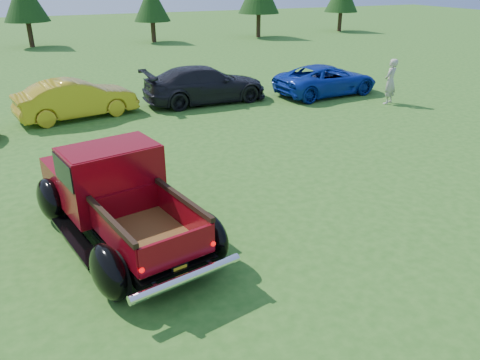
{
  "coord_description": "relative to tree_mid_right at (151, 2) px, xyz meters",
  "views": [
    {
      "loc": [
        -3.21,
        -8.14,
        5.05
      ],
      "look_at": [
        0.44,
        0.2,
        1.01
      ],
      "focal_mm": 35.0,
      "sensor_mm": 36.0,
      "label": 1
    }
  ],
  "objects": [
    {
      "name": "show_car_grey",
      "position": [
        -2.68,
        -19.6,
        -2.21
      ],
      "size": [
        5.28,
        2.26,
        1.52
      ],
      "primitive_type": "imported",
      "rotation": [
        0.0,
        0.0,
        1.6
      ],
      "color": "black",
      "rests_on": "ground"
    },
    {
      "name": "show_car_yellow",
      "position": [
        -7.91,
        -19.85,
        -2.25
      ],
      "size": [
        4.6,
        2.34,
        1.45
      ],
      "primitive_type": "imported",
      "rotation": [
        0.0,
        0.0,
        1.76
      ],
      "color": "gold",
      "rests_on": "ground"
    },
    {
      "name": "show_car_blue",
      "position": [
        2.75,
        -20.49,
        -2.31
      ],
      "size": [
        4.99,
        2.67,
        1.33
      ],
      "primitive_type": "imported",
      "rotation": [
        0.0,
        0.0,
        1.67
      ],
      "color": "#0D2B99",
      "rests_on": "ground"
    },
    {
      "name": "tree_mid_right",
      "position": [
        0.0,
        0.0,
        0.0
      ],
      "size": [
        2.82,
        2.82,
        4.4
      ],
      "color": "#332114",
      "rests_on": "ground"
    },
    {
      "name": "spectator",
      "position": [
        4.27,
        -22.91,
        -2.04
      ],
      "size": [
        0.8,
        0.7,
        1.86
      ],
      "primitive_type": "imported",
      "rotation": [
        0.0,
        0.0,
        3.6
      ],
      "color": "#ABA394",
      "rests_on": "ground"
    },
    {
      "name": "ground",
      "position": [
        -6.0,
        -30.0,
        -2.97
      ],
      "size": [
        120.0,
        120.0,
        0.0
      ],
      "primitive_type": "plane",
      "color": "#2A5D1A",
      "rests_on": "ground"
    },
    {
      "name": "pickup_truck",
      "position": [
        -8.11,
        -29.15,
        -2.06
      ],
      "size": [
        3.33,
        5.48,
        1.93
      ],
      "rotation": [
        0.0,
        0.0,
        0.22
      ],
      "color": "black",
      "rests_on": "ground"
    }
  ]
}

